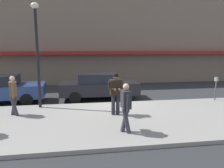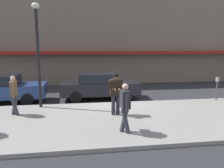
# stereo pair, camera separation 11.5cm
# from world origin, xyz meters

# --- Properties ---
(ground_plane) EXTENTS (80.00, 80.00, 0.00)m
(ground_plane) POSITION_xyz_m (0.00, 0.00, 0.00)
(ground_plane) COLOR #2B2D30
(sidewalk) EXTENTS (32.00, 5.30, 0.14)m
(sidewalk) POSITION_xyz_m (1.00, -2.85, 0.07)
(sidewalk) COLOR gray
(sidewalk) RESTS_ON ground
(curb_paint_line) EXTENTS (28.00, 0.12, 0.01)m
(curb_paint_line) POSITION_xyz_m (1.00, 0.05, 0.00)
(curb_paint_line) COLOR silver
(curb_paint_line) RESTS_ON ground
(storefront_facade) EXTENTS (28.00, 4.70, 10.75)m
(storefront_facade) POSITION_xyz_m (1.00, 8.49, 5.37)
(storefront_facade) COLOR #756656
(storefront_facade) RESTS_ON ground
(parked_sedan_near) EXTENTS (4.58, 2.10, 1.54)m
(parked_sedan_near) POSITION_xyz_m (-6.01, 1.04, 0.79)
(parked_sedan_near) COLOR navy
(parked_sedan_near) RESTS_ON ground
(parked_sedan_mid) EXTENTS (4.53, 1.98, 1.54)m
(parked_sedan_mid) POSITION_xyz_m (-0.67, 1.19, 0.79)
(parked_sedan_mid) COLOR black
(parked_sedan_mid) RESTS_ON ground
(man_texting_on_phone) EXTENTS (0.65, 0.59, 1.81)m
(man_texting_on_phone) POSITION_xyz_m (-0.28, -2.38, 1.25)
(man_texting_on_phone) COLOR #23232B
(man_texting_on_phone) RESTS_ON sidewalk
(pedestrian_with_bag) EXTENTS (0.35, 0.72, 1.70)m
(pedestrian_with_bag) POSITION_xyz_m (-0.28, -4.39, 1.11)
(pedestrian_with_bag) COLOR #33333D
(pedestrian_with_bag) RESTS_ON sidewalk
(pedestrian_dark_coat) EXTENTS (0.39, 0.59, 1.70)m
(pedestrian_dark_coat) POSITION_xyz_m (-4.57, -1.80, 1.11)
(pedestrian_dark_coat) COLOR #33333D
(pedestrian_dark_coat) RESTS_ON sidewalk
(street_lamp_post) EXTENTS (0.36, 0.36, 4.88)m
(street_lamp_post) POSITION_xyz_m (-3.70, -0.65, 3.14)
(street_lamp_post) COLOR black
(street_lamp_post) RESTS_ON sidewalk
(parking_meter) EXTENTS (0.12, 0.18, 1.27)m
(parking_meter) POSITION_xyz_m (5.62, -0.60, 0.97)
(parking_meter) COLOR #4C4C51
(parking_meter) RESTS_ON sidewalk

